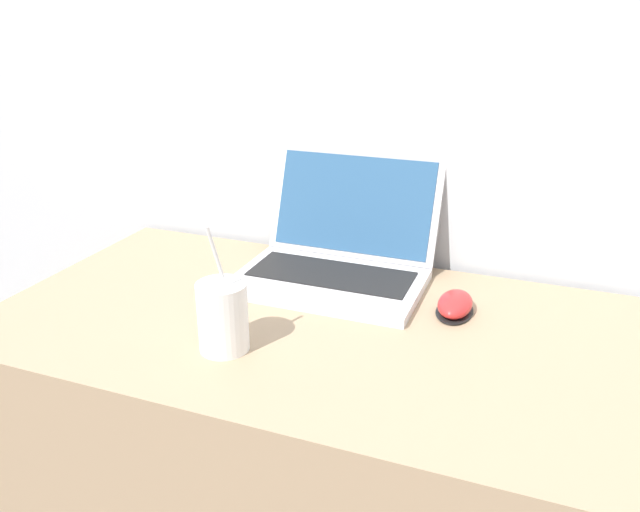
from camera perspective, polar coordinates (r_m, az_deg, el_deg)
The scene contains 5 objects.
wall_back at distance 1.34m, azimuth 4.71°, elevation 21.25°, with size 7.00×0.04×2.50m.
desk at distance 1.35m, azimuth -1.13°, elevation -19.76°, with size 1.15×0.63×0.74m.
laptop at distance 1.29m, azimuth 1.66°, elevation 0.29°, with size 0.37×0.33×0.24m.
drink_cup at distance 1.03m, azimuth -8.88°, elevation -5.39°, with size 0.08×0.08×0.22m.
computer_mouse at distance 1.18m, azimuth 12.24°, elevation -4.40°, with size 0.07×0.11×0.04m.
Camera 1 is at (0.38, -0.61, 1.26)m, focal length 35.00 mm.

